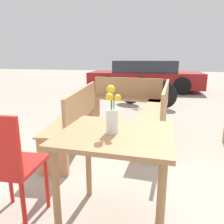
# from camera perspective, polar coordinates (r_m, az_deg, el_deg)

# --- Properties ---
(ground_plane) EXTENTS (40.00, 40.00, 0.00)m
(ground_plane) POSITION_cam_1_polar(r_m,az_deg,el_deg) (1.89, 1.08, -26.96)
(ground_plane) COLOR #A39989
(table_front) EXTENTS (0.77, 0.70, 0.74)m
(table_front) POSITION_cam_1_polar(r_m,az_deg,el_deg) (1.56, 1.18, -9.67)
(table_front) COLOR #9E7047
(table_front) RESTS_ON ground_plane
(flower_vase) EXTENTS (0.10, 0.12, 0.32)m
(flower_vase) POSITION_cam_1_polar(r_m,az_deg,el_deg) (1.46, -0.00, -1.25)
(flower_vase) COLOR silver
(flower_vase) RESTS_ON table_front
(cafe_chair) EXTENTS (0.43, 0.43, 0.90)m
(cafe_chair) POSITION_cam_1_polar(r_m,az_deg,el_deg) (1.75, -26.15, -11.76)
(cafe_chair) COLOR red
(cafe_chair) RESTS_ON ground_plane
(bench_near) EXTENTS (0.61, 1.70, 0.85)m
(bench_near) POSITION_cam_1_polar(r_m,az_deg,el_deg) (3.04, -9.13, -0.99)
(bench_near) COLOR tan
(bench_near) RESTS_ON ground_plane
(bench_middle) EXTENTS (1.44, 0.48, 0.85)m
(bench_middle) POSITION_cam_1_polar(r_m,az_deg,el_deg) (4.45, 3.67, 3.75)
(bench_middle) COLOR tan
(bench_middle) RESTS_ON ground_plane
(bench_far) EXTENTS (0.41, 1.89, 0.85)m
(bench_far) POSITION_cam_1_polar(r_m,az_deg,el_deg) (3.43, 12.22, 0.76)
(bench_far) COLOR tan
(bench_far) RESTS_ON ground_plane
(bicycle) EXTENTS (1.55, 0.68, 0.78)m
(bicycle) POSITION_cam_1_polar(r_m,az_deg,el_deg) (5.81, 8.94, 5.02)
(bicycle) COLOR black
(bicycle) RESTS_ON ground_plane
(parked_car) EXTENTS (4.28, 2.06, 1.14)m
(parked_car) POSITION_cam_1_polar(r_m,az_deg,el_deg) (8.63, 8.59, 9.25)
(parked_car) COLOR maroon
(parked_car) RESTS_ON ground_plane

